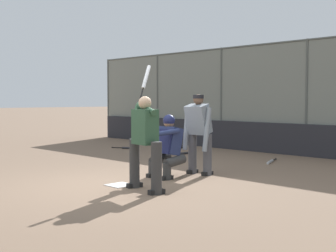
{
  "coord_description": "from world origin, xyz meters",
  "views": [
    {
      "loc": [
        -6.68,
        5.18,
        1.55
      ],
      "look_at": [
        -0.21,
        -1.0,
        1.05
      ],
      "focal_mm": 50.0,
      "sensor_mm": 36.0,
      "label": 1
    }
  ],
  "objects_px": {
    "spare_bat_by_padding": "(271,161)",
    "fielding_glove_on_dirt": "(180,146)",
    "catcher_behind_plate": "(166,145)",
    "spare_bat_third_base_side": "(180,154)",
    "umpire_home": "(199,132)",
    "batter_at_plate": "(145,139)",
    "spare_bat_first_base_side": "(127,148)"
  },
  "relations": [
    {
      "from": "fielding_glove_on_dirt",
      "to": "spare_bat_by_padding",
      "type": "bearing_deg",
      "value": 168.29
    },
    {
      "from": "spare_bat_by_padding",
      "to": "fielding_glove_on_dirt",
      "type": "xyz_separation_m",
      "value": [
        3.98,
        -0.83,
        0.03
      ]
    },
    {
      "from": "catcher_behind_plate",
      "to": "umpire_home",
      "type": "height_order",
      "value": "umpire_home"
    },
    {
      "from": "catcher_behind_plate",
      "to": "fielding_glove_on_dirt",
      "type": "height_order",
      "value": "catcher_behind_plate"
    },
    {
      "from": "spare_bat_third_base_side",
      "to": "catcher_behind_plate",
      "type": "bearing_deg",
      "value": -132.49
    },
    {
      "from": "batter_at_plate",
      "to": "spare_bat_third_base_side",
      "type": "distance_m",
      "value": 5.36
    },
    {
      "from": "spare_bat_by_padding",
      "to": "fielding_glove_on_dirt",
      "type": "height_order",
      "value": "fielding_glove_on_dirt"
    },
    {
      "from": "spare_bat_first_base_side",
      "to": "catcher_behind_plate",
      "type": "bearing_deg",
      "value": -56.6
    },
    {
      "from": "catcher_behind_plate",
      "to": "fielding_glove_on_dirt",
      "type": "xyz_separation_m",
      "value": [
        3.78,
        -4.19,
        -0.59
      ]
    },
    {
      "from": "spare_bat_first_base_side",
      "to": "fielding_glove_on_dirt",
      "type": "xyz_separation_m",
      "value": [
        -0.99,
        -1.36,
        0.03
      ]
    },
    {
      "from": "spare_bat_first_base_side",
      "to": "fielding_glove_on_dirt",
      "type": "distance_m",
      "value": 1.68
    },
    {
      "from": "umpire_home",
      "to": "spare_bat_third_base_side",
      "type": "height_order",
      "value": "umpire_home"
    },
    {
      "from": "catcher_behind_plate",
      "to": "spare_bat_first_base_side",
      "type": "distance_m",
      "value": 5.58
    },
    {
      "from": "batter_at_plate",
      "to": "catcher_behind_plate",
      "type": "bearing_deg",
      "value": -48.66
    },
    {
      "from": "batter_at_plate",
      "to": "spare_bat_by_padding",
      "type": "relative_size",
      "value": 2.55
    },
    {
      "from": "spare_bat_first_base_side",
      "to": "fielding_glove_on_dirt",
      "type": "relative_size",
      "value": 2.44
    },
    {
      "from": "spare_bat_third_base_side",
      "to": "spare_bat_by_padding",
      "type": "bearing_deg",
      "value": -74.7
    },
    {
      "from": "spare_bat_third_base_side",
      "to": "fielding_glove_on_dirt",
      "type": "distance_m",
      "value": 1.75
    },
    {
      "from": "umpire_home",
      "to": "fielding_glove_on_dirt",
      "type": "relative_size",
      "value": 5.04
    },
    {
      "from": "catcher_behind_plate",
      "to": "fielding_glove_on_dirt",
      "type": "bearing_deg",
      "value": -47.21
    },
    {
      "from": "batter_at_plate",
      "to": "fielding_glove_on_dirt",
      "type": "xyz_separation_m",
      "value": [
        4.52,
        -5.39,
        -0.82
      ]
    },
    {
      "from": "catcher_behind_plate",
      "to": "spare_bat_third_base_side",
      "type": "distance_m",
      "value": 3.94
    },
    {
      "from": "batter_at_plate",
      "to": "fielding_glove_on_dirt",
      "type": "height_order",
      "value": "batter_at_plate"
    },
    {
      "from": "catcher_behind_plate",
      "to": "umpire_home",
      "type": "bearing_deg",
      "value": -104.41
    },
    {
      "from": "spare_bat_by_padding",
      "to": "spare_bat_third_base_side",
      "type": "distance_m",
      "value": 2.78
    },
    {
      "from": "catcher_behind_plate",
      "to": "spare_bat_by_padding",
      "type": "distance_m",
      "value": 3.43
    },
    {
      "from": "spare_bat_third_base_side",
      "to": "batter_at_plate",
      "type": "bearing_deg",
      "value": -134.92
    },
    {
      "from": "umpire_home",
      "to": "spare_bat_third_base_side",
      "type": "bearing_deg",
      "value": -44.41
    },
    {
      "from": "umpire_home",
      "to": "spare_bat_by_padding",
      "type": "relative_size",
      "value": 1.94
    },
    {
      "from": "spare_bat_by_padding",
      "to": "spare_bat_third_base_side",
      "type": "bearing_deg",
      "value": -102.39
    },
    {
      "from": "umpire_home",
      "to": "fielding_glove_on_dirt",
      "type": "bearing_deg",
      "value": -46.46
    },
    {
      "from": "batter_at_plate",
      "to": "catcher_behind_plate",
      "type": "relative_size",
      "value": 1.73
    }
  ]
}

